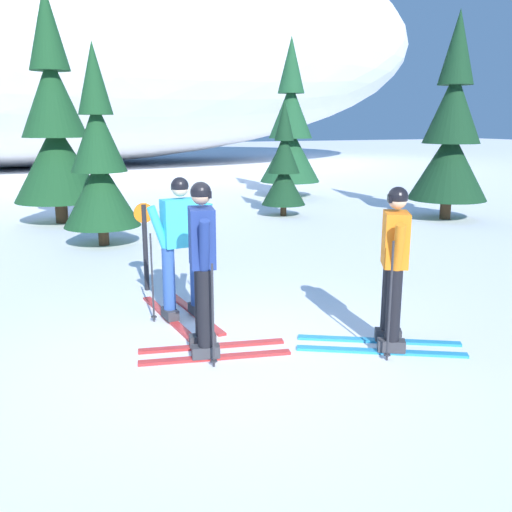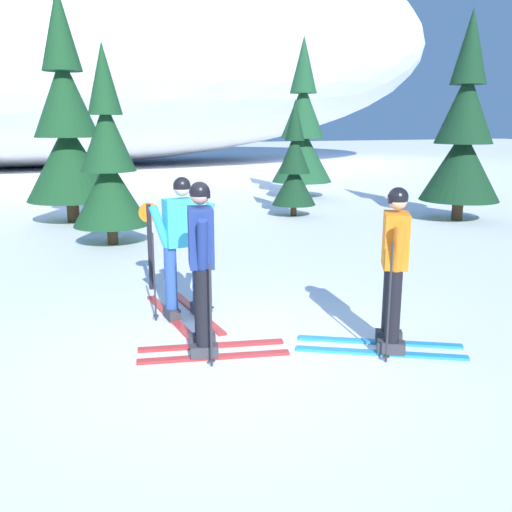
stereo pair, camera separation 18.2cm
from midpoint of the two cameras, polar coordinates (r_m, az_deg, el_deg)
ground_plane at (r=5.92m, az=-4.15°, el=-10.11°), size 120.00×120.00×0.00m
skier_navy_jacket at (r=5.70m, az=-6.27°, el=-1.09°), size 1.61×0.77×1.79m
skier_orange_jacket at (r=5.99m, az=12.82°, el=-1.12°), size 1.74×1.20×1.73m
skier_cyan_jacket at (r=6.82m, az=-8.30°, el=1.01°), size 0.82×1.77×1.73m
pine_tree_left at (r=14.14m, az=-20.00°, el=12.08°), size 2.05×2.05×5.32m
pine_tree_center_left at (r=11.28m, az=-16.02°, el=8.98°), size 1.47×1.47×3.80m
pine_tree_center_right at (r=14.44m, az=2.46°, el=8.85°), size 1.12×1.12×2.90m
pine_tree_right at (r=18.17m, az=3.21°, el=12.43°), size 1.90×1.90×4.91m
pine_tree_far_right at (r=14.63m, az=18.76°, el=11.50°), size 1.89×1.89×4.90m
trail_marker_post at (r=8.13m, az=-11.77°, el=1.51°), size 0.28×0.07×1.26m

